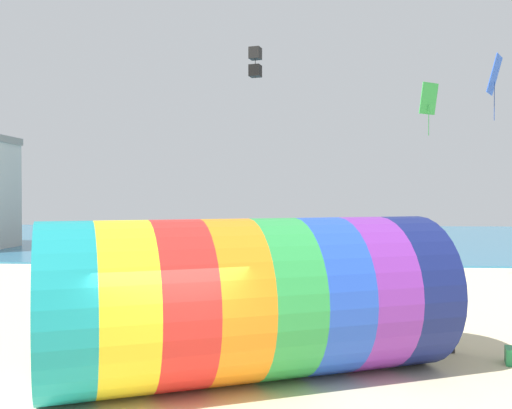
# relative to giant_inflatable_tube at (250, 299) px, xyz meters

# --- Properties ---
(ground_plane) EXTENTS (120.00, 120.00, 0.00)m
(ground_plane) POSITION_rel_giant_inflatable_tube_xyz_m (-1.13, -1.66, -1.65)
(ground_plane) COLOR beige
(sea) EXTENTS (120.00, 40.00, 0.10)m
(sea) POSITION_rel_giant_inflatable_tube_xyz_m (-1.13, 38.81, -1.60)
(sea) COLOR teal
(sea) RESTS_ON ground
(giant_inflatable_tube) EXTENTS (8.83, 6.27, 3.30)m
(giant_inflatable_tube) POSITION_rel_giant_inflatable_tube_xyz_m (0.00, 0.00, 0.00)
(giant_inflatable_tube) COLOR teal
(giant_inflatable_tube) RESTS_ON ground
(kite_handler) EXTENTS (0.41, 0.40, 1.62)m
(kite_handler) POSITION_rel_giant_inflatable_tube_xyz_m (4.63, 2.34, -0.83)
(kite_handler) COLOR black
(kite_handler) RESTS_ON ground
(kite_green_diamond) EXTENTS (0.89, 0.72, 2.21)m
(kite_green_diamond) POSITION_rel_giant_inflatable_tube_xyz_m (6.48, 12.91, 6.19)
(kite_green_diamond) COLOR green
(kite_black_box) EXTENTS (0.53, 0.53, 1.25)m
(kite_black_box) POSITION_rel_giant_inflatable_tube_xyz_m (-0.73, 11.18, 7.47)
(kite_black_box) COLOR black
(kite_blue_diamond) EXTENTS (0.99, 1.26, 2.88)m
(kite_blue_diamond) POSITION_rel_giant_inflatable_tube_xyz_m (9.72, 14.56, 7.50)
(kite_blue_diamond) COLOR blue
(bystander_near_water) EXTENTS (0.42, 0.36, 1.54)m
(bystander_near_water) POSITION_rel_giant_inflatable_tube_xyz_m (0.98, 7.06, -0.87)
(bystander_near_water) COLOR #383D56
(bystander_near_water) RESTS_ON ground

